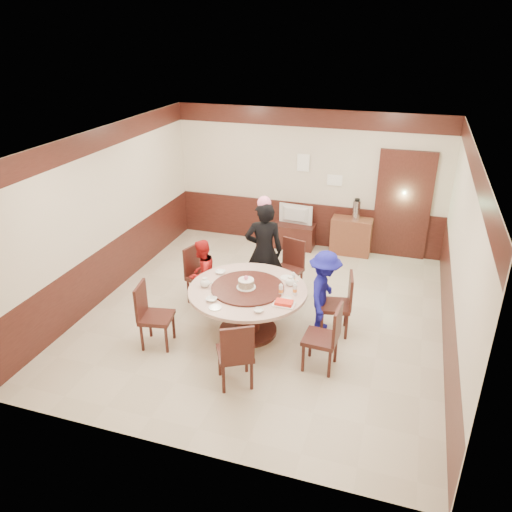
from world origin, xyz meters
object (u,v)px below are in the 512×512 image
(television, at_px, (295,215))
(thermos, at_px, (356,210))
(birthday_cake, at_px, (246,283))
(side_cabinet, at_px, (351,236))
(banquet_table, at_px, (248,302))
(person_standing, at_px, (264,251))
(person_red, at_px, (202,273))
(tv_stand, at_px, (294,236))
(person_blue, at_px, (324,292))
(shrimp_platter, at_px, (284,303))

(television, relative_size, thermos, 1.87)
(birthday_cake, height_order, side_cabinet, birthday_cake)
(banquet_table, distance_m, side_cabinet, 3.53)
(person_standing, distance_m, birthday_cake, 1.12)
(person_standing, height_order, person_red, person_standing)
(person_red, bearing_deg, thermos, 156.79)
(television, relative_size, side_cabinet, 0.89)
(side_cabinet, bearing_deg, tv_stand, -178.54)
(side_cabinet, bearing_deg, person_red, -126.17)
(person_blue, xyz_separation_m, side_cabinet, (0.01, 2.96, -0.28))
(person_blue, distance_m, television, 3.16)
(person_red, distance_m, shrimp_platter, 1.83)
(person_standing, bearing_deg, tv_stand, -109.03)
(person_standing, height_order, tv_stand, person_standing)
(birthday_cake, distance_m, side_cabinet, 3.59)
(person_blue, height_order, television, person_blue)
(person_red, bearing_deg, television, 176.26)
(thermos, bearing_deg, person_red, -126.95)
(tv_stand, bearing_deg, television, 0.00)
(person_standing, distance_m, tv_stand, 2.32)
(person_red, bearing_deg, side_cabinet, 157.57)
(shrimp_platter, distance_m, tv_stand, 3.74)
(person_standing, height_order, shrimp_platter, person_standing)
(thermos, bearing_deg, shrimp_platter, -97.85)
(banquet_table, xyz_separation_m, thermos, (1.13, 3.36, 0.41))
(shrimp_platter, bearing_deg, person_blue, 57.95)
(television, bearing_deg, shrimp_platter, 106.86)
(person_standing, height_order, person_blue, person_standing)
(birthday_cake, relative_size, thermos, 0.74)
(tv_stand, xyz_separation_m, side_cabinet, (1.17, 0.03, 0.12))
(person_standing, relative_size, tv_stand, 2.03)
(shrimp_platter, xyz_separation_m, side_cabinet, (0.44, 3.66, -0.40))
(person_standing, bearing_deg, television, -109.03)
(thermos, bearing_deg, person_blue, -91.33)
(tv_stand, relative_size, side_cabinet, 1.06)
(side_cabinet, bearing_deg, banquet_table, -107.63)
(tv_stand, bearing_deg, person_red, -107.48)
(side_cabinet, bearing_deg, thermos, 0.00)
(birthday_cake, distance_m, thermos, 3.58)
(television, bearing_deg, thermos, -173.12)
(side_cabinet, xyz_separation_m, thermos, (0.06, 0.00, 0.56))
(side_cabinet, bearing_deg, person_blue, -90.19)
(banquet_table, distance_m, television, 3.34)
(banquet_table, bearing_deg, tv_stand, 91.81)
(person_standing, distance_m, television, 2.25)
(person_standing, relative_size, person_red, 1.50)
(person_standing, relative_size, birthday_cake, 6.10)
(person_standing, bearing_deg, side_cabinet, -136.49)
(thermos, bearing_deg, television, -178.61)
(person_red, bearing_deg, person_standing, 134.37)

